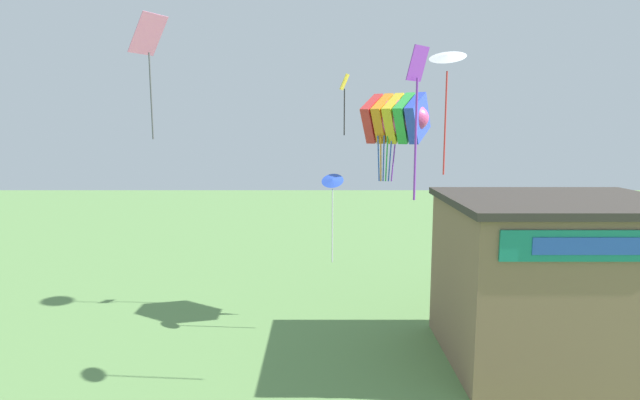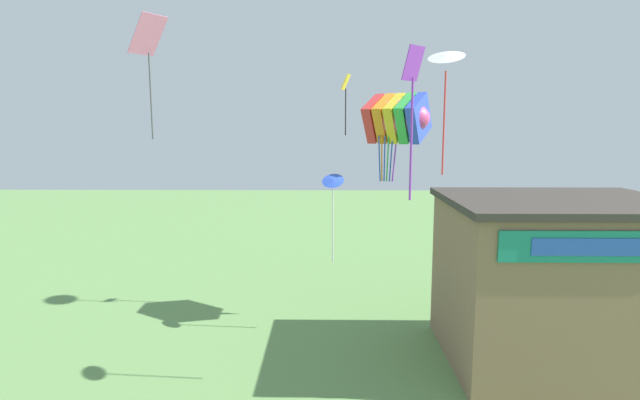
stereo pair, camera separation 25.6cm
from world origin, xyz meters
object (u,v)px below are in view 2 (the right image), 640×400
at_px(seaside_building, 556,281).
at_px(kite_blue_delta, 333,186).
at_px(kite_white_delta, 446,61).
at_px(kite_rainbow_parafoil, 397,118).
at_px(kite_yellow_diamond, 346,94).
at_px(kite_pink_diamond, 149,48).
at_px(kite_purple_streamer, 412,98).

relative_size(seaside_building, kite_blue_delta, 2.14).
xyz_separation_m(kite_white_delta, kite_blue_delta, (-3.12, 4.52, -4.09)).
height_order(kite_rainbow_parafoil, kite_blue_delta, kite_rainbow_parafoil).
bearing_deg(kite_rainbow_parafoil, kite_white_delta, -84.62).
bearing_deg(kite_yellow_diamond, seaside_building, -35.12).
bearing_deg(seaside_building, kite_pink_diamond, -175.36).
relative_size(kite_white_delta, kite_yellow_diamond, 1.42).
xyz_separation_m(kite_pink_diamond, kite_yellow_diamond, (6.19, 6.03, -1.00)).
relative_size(kite_pink_diamond, kite_white_delta, 1.01).
xyz_separation_m(kite_rainbow_parafoil, kite_white_delta, (0.55, -5.86, 1.49)).
relative_size(seaside_building, kite_purple_streamer, 2.28).
xyz_separation_m(seaside_building, kite_blue_delta, (-7.60, 2.46, 2.95)).
height_order(kite_pink_diamond, kite_blue_delta, kite_pink_diamond).
bearing_deg(kite_yellow_diamond, kite_pink_diamond, -135.75).
bearing_deg(kite_rainbow_parafoil, kite_purple_streamer, -95.87).
height_order(seaside_building, kite_yellow_diamond, kite_yellow_diamond).
distance_m(kite_purple_streamer, kite_blue_delta, 8.75).
relative_size(seaside_building, kite_white_delta, 2.07).
bearing_deg(kite_blue_delta, seaside_building, -17.92).
bearing_deg(kite_yellow_diamond, kite_white_delta, -69.89).
relative_size(kite_purple_streamer, kite_blue_delta, 0.94).
distance_m(kite_rainbow_parafoil, kite_yellow_diamond, 2.54).
height_order(seaside_building, kite_rainbow_parafoil, kite_rainbow_parafoil).
bearing_deg(kite_pink_diamond, kite_rainbow_parafoil, 30.69).
bearing_deg(kite_pink_diamond, kite_purple_streamer, -32.37).
distance_m(kite_pink_diamond, kite_white_delta, 8.83).
distance_m(seaside_building, kite_blue_delta, 8.51).
bearing_deg(kite_yellow_diamond, kite_purple_streamer, -84.38).
relative_size(kite_pink_diamond, kite_purple_streamer, 1.12).
distance_m(seaside_building, kite_rainbow_parafoil, 8.39).
height_order(kite_rainbow_parafoil, kite_purple_streamer, kite_purple_streamer).
height_order(seaside_building, kite_white_delta, kite_white_delta).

